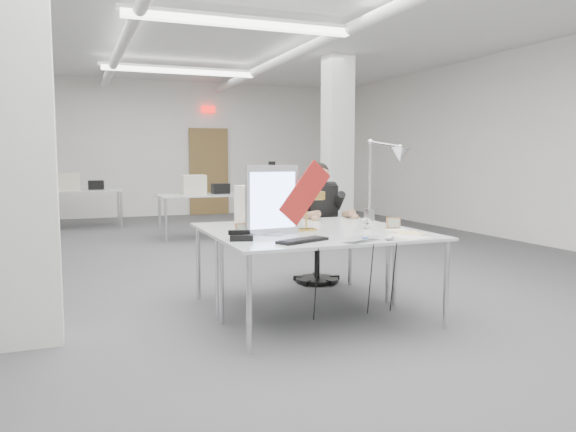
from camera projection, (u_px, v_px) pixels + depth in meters
The scene contains 22 objects.
room_shell at pixel (243, 133), 6.94m from camera, with size 10.04×14.04×3.24m.
desk_main at pixel (333, 238), 4.58m from camera, with size 1.80×0.90×0.03m, color silver.
desk_second at pixel (292, 225), 5.42m from camera, with size 1.80×0.90×0.03m, color silver.
bg_desk_a at pixel (205, 195), 9.75m from camera, with size 1.60×0.80×0.03m, color silver.
bg_desk_b at pixel (80, 191), 11.07m from camera, with size 1.60×0.80×0.03m, color silver.
office_chair at pixel (317, 234), 6.25m from camera, with size 0.54×0.54×1.09m, color black, non-canonical shape.
seated_person at pixel (319, 203), 6.16m from camera, with size 0.46×0.57×0.86m, color black, non-canonical shape.
monitor at pixel (272, 200), 4.66m from camera, with size 0.47×0.05×0.58m, color silver.
pennant at pixel (305, 193), 4.72m from camera, with size 0.54×0.01×0.22m, color maroon.
keyboard at pixel (302, 240), 4.29m from camera, with size 0.44×0.15×0.02m, color black.
laptop at pixel (365, 240), 4.28m from camera, with size 0.34×0.22×0.03m, color silver.
mouse at pixel (389, 238), 4.37m from camera, with size 0.09×0.06×0.04m, color #A9A9AD.
bankers_lamp at pixel (306, 210), 4.93m from camera, with size 0.33×0.13×0.37m, color gold, non-canonical shape.
desk_phone at pixel (242, 237), 4.38m from camera, with size 0.18×0.16×0.04m, color black.
picture_frame_left at pixel (243, 230), 4.57m from camera, with size 0.14×0.01×0.11m, color #A97248.
picture_frame_right at pixel (393, 223), 5.08m from camera, with size 0.13×0.01×0.10m, color #A67047.
desk_clock at pixel (366, 223), 5.08m from camera, with size 0.10×0.10×0.03m, color silver.
paper_stack_a at pixel (409, 237), 4.55m from camera, with size 0.23×0.32×0.01m, color silver.
paper_stack_b at pixel (409, 233), 4.75m from camera, with size 0.19×0.26×0.01m, color #DDC284.
paper_stack_c at pixel (397, 230), 4.97m from camera, with size 0.18×0.13×0.01m, color silver.
beige_monitor at pixel (262, 205), 5.39m from camera, with size 0.39×0.37×0.37m, color beige.
architect_lamp at pixel (383, 175), 5.45m from camera, with size 0.25×0.73×0.94m, color #B1B1B6, non-canonical shape.
Camera 1 is at (-1.99, -6.60, 1.40)m, focal length 35.00 mm.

